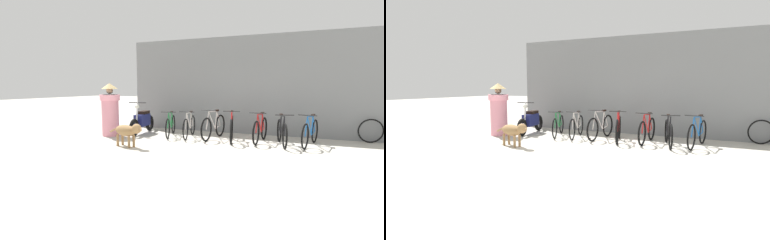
# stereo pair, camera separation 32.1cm
# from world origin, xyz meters

# --- Properties ---
(ground_plane) EXTENTS (60.00, 60.00, 0.00)m
(ground_plane) POSITION_xyz_m (0.00, 0.00, 0.00)
(ground_plane) COLOR #B7B2A5
(shop_wall_back) EXTENTS (8.47, 0.20, 3.18)m
(shop_wall_back) POSITION_xyz_m (0.00, 3.41, 1.59)
(shop_wall_back) COLOR slate
(shop_wall_back) RESTS_ON ground
(bicycle_0) EXTENTS (0.61, 1.58, 0.80)m
(bicycle_0) POSITION_xyz_m (-2.07, 1.94, 0.33)
(bicycle_0) COLOR black
(bicycle_0) RESTS_ON ground
(bicycle_1) EXTENTS (0.49, 1.63, 0.83)m
(bicycle_1) POSITION_xyz_m (-1.44, 1.96, 0.35)
(bicycle_1) COLOR black
(bicycle_1) RESTS_ON ground
(bicycle_2) EXTENTS (0.46, 1.69, 0.89)m
(bicycle_2) POSITION_xyz_m (-0.67, 2.02, 0.36)
(bicycle_2) COLOR black
(bicycle_2) RESTS_ON ground
(bicycle_3) EXTENTS (0.56, 1.63, 0.90)m
(bicycle_3) POSITION_xyz_m (-0.07, 1.88, 0.36)
(bicycle_3) COLOR black
(bicycle_3) RESTS_ON ground
(bicycle_4) EXTENTS (0.46, 1.63, 0.86)m
(bicycle_4) POSITION_xyz_m (0.72, 2.02, 0.35)
(bicycle_4) COLOR black
(bicycle_4) RESTS_ON ground
(bicycle_5) EXTENTS (0.56, 1.60, 0.86)m
(bicycle_5) POSITION_xyz_m (1.33, 1.82, 0.35)
(bicycle_5) COLOR black
(bicycle_5) RESTS_ON ground
(bicycle_6) EXTENTS (0.47, 1.69, 0.86)m
(bicycle_6) POSITION_xyz_m (2.02, 2.03, 0.35)
(bicycle_6) COLOR black
(bicycle_6) RESTS_ON ground
(motorcycle) EXTENTS (0.58, 1.80, 1.06)m
(motorcycle) POSITION_xyz_m (-3.15, 1.97, 0.41)
(motorcycle) COLOR black
(motorcycle) RESTS_ON ground
(stray_dog) EXTENTS (1.21, 0.47, 0.63)m
(stray_dog) POSITION_xyz_m (-2.29, -0.01, 0.42)
(stray_dog) COLOR #997247
(stray_dog) RESTS_ON ground
(person_in_robes) EXTENTS (0.81, 0.81, 1.66)m
(person_in_robes) POSITION_xyz_m (-3.84, 1.21, 0.83)
(person_in_robes) COLOR pink
(person_in_robes) RESTS_ON ground
(spare_tire_left) EXTENTS (0.67, 0.17, 0.67)m
(spare_tire_left) POSITION_xyz_m (3.53, 3.16, 0.34)
(spare_tire_left) COLOR black
(spare_tire_left) RESTS_ON ground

